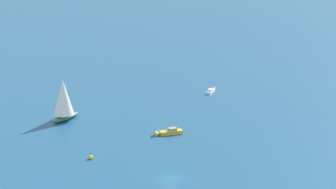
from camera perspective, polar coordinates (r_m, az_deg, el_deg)
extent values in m
plane|color=#1E517A|center=(142.45, 0.22, -7.05)|extent=(2000.00, 2000.00, 0.00)
cube|color=gold|center=(167.33, 0.26, -3.21)|extent=(5.84, 2.80, 0.90)
cone|color=gold|center=(166.42, -0.88, -3.33)|extent=(1.74, 2.03, 1.80)
cube|color=gray|center=(167.18, 0.40, -2.95)|extent=(2.19, 1.77, 0.67)
ellipsoid|color=#33704C|center=(179.83, -8.66, -1.91)|extent=(8.10, 9.16, 1.34)
cylinder|color=#B2B2B7|center=(178.50, -8.60, 0.04)|extent=(0.14, 0.14, 11.03)
cone|color=white|center=(177.80, -8.84, -0.22)|extent=(7.42, 7.42, 9.38)
cube|color=white|center=(202.28, 3.62, 0.25)|extent=(3.46, 4.55, 0.71)
cone|color=white|center=(204.73, 3.88, 0.45)|extent=(1.80, 1.70, 1.42)
cube|color=silver|center=(201.80, 3.59, 0.40)|extent=(1.76, 1.91, 0.53)
sphere|color=yellow|center=(152.95, -6.57, -5.30)|extent=(1.10, 1.10, 1.10)
cylinder|color=black|center=(152.56, -6.59, -4.94)|extent=(0.08, 0.08, 1.00)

